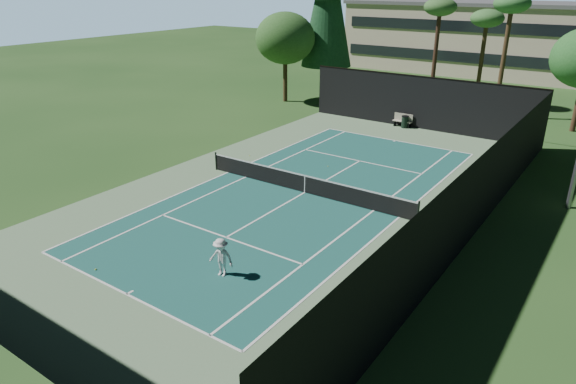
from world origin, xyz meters
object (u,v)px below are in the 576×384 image
object	(u,v)px
tennis_net	(305,183)
tennis_ball_a	(96,269)
tennis_ball_d	(250,156)
player	(221,257)
tennis_ball_b	(328,166)
park_bench	(403,120)
tennis_ball_c	(305,177)
trash_bin	(405,122)

from	to	relation	value
tennis_net	tennis_ball_a	distance (m)	11.73
tennis_ball_d	player	bearing A→B (deg)	-55.27
tennis_ball_b	tennis_ball_d	xyz separation A→B (m)	(-5.27, -1.16, -0.00)
tennis_ball_b	park_bench	bearing A→B (deg)	90.19
tennis_net	tennis_ball_b	xyz separation A→B (m)	(-1.11, 4.34, -0.53)
tennis_net	player	bearing A→B (deg)	-77.50
player	tennis_ball_d	distance (m)	14.68
tennis_ball_c	park_bench	distance (m)	13.83
park_bench	tennis_ball_d	bearing A→B (deg)	-112.57
tennis_ball_a	trash_bin	size ratio (longest dim) A/B	0.08
park_bench	tennis_net	bearing A→B (deg)	-85.82
tennis_ball_c	tennis_ball_b	bearing A→B (deg)	87.30
tennis_ball_b	trash_bin	world-z (taller)	trash_bin
trash_bin	tennis_ball_a	bearing A→B (deg)	-93.20
player	tennis_ball_d	xyz separation A→B (m)	(-8.35, 12.05, -0.76)
trash_bin	tennis_net	bearing A→B (deg)	-86.75
tennis_ball_a	tennis_ball_d	distance (m)	15.18
trash_bin	player	bearing A→B (deg)	-83.35
tennis_net	player	world-z (taller)	player
tennis_net	trash_bin	world-z (taller)	tennis_net
park_bench	trash_bin	distance (m)	0.36
tennis_ball_b	tennis_ball_d	size ratio (longest dim) A/B	1.00
tennis_net	tennis_ball_b	bearing A→B (deg)	104.39
tennis_net	trash_bin	distance (m)	15.57
tennis_net	tennis_ball_c	distance (m)	2.37
tennis_ball_d	park_bench	size ratio (longest dim) A/B	0.04
player	park_bench	bearing A→B (deg)	86.53
tennis_ball_a	tennis_ball_d	bearing A→B (deg)	105.25
tennis_ball_b	trash_bin	xyz separation A→B (m)	(0.23, 11.21, 0.45)
tennis_ball_c	trash_bin	world-z (taller)	trash_bin
park_bench	tennis_ball_b	bearing A→B (deg)	-89.81
park_bench	trash_bin	xyz separation A→B (m)	(0.27, -0.23, -0.07)
player	tennis_ball_c	bearing A→B (deg)	95.74
player	trash_bin	size ratio (longest dim) A/B	1.68
tennis_ball_a	tennis_ball_b	size ratio (longest dim) A/B	1.27
player	tennis_ball_a	bearing A→B (deg)	-159.91
player	tennis_ball_c	distance (m)	11.32
tennis_ball_d	park_bench	distance (m)	13.65
park_bench	tennis_ball_c	bearing A→B (deg)	-90.31
tennis_ball_b	tennis_ball_d	distance (m)	5.40
tennis_net	player	size ratio (longest dim) A/B	8.12
tennis_ball_a	trash_bin	world-z (taller)	trash_bin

